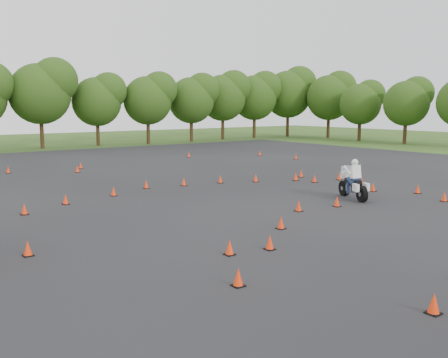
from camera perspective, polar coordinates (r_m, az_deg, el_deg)
ground at (r=20.10m, az=6.83°, el=-4.72°), size 140.00×140.00×0.00m
asphalt_pad at (r=24.70m, az=-2.77°, el=-2.20°), size 62.00×62.00×0.00m
treeline at (r=53.13m, az=-15.96°, el=8.04°), size 86.94×32.00×10.80m
traffic_cones at (r=24.04m, az=-2.60°, el=-1.95°), size 36.46×33.00×0.45m
rider_white at (r=25.16m, az=14.57°, el=0.02°), size 1.71×2.67×1.98m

